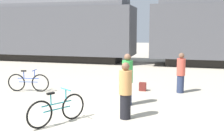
% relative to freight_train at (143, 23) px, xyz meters
% --- Properties ---
extents(ground_plane, '(80.00, 80.00, 0.00)m').
position_rel_freight_train_xyz_m(ground_plane, '(-0.00, -11.66, -2.89)').
color(ground_plane, '#B2A893').
extents(freight_train, '(27.66, 3.07, 5.51)m').
position_rel_freight_train_xyz_m(freight_train, '(0.00, 0.00, 0.00)').
color(freight_train, black).
rests_on(freight_train, ground_plane).
extents(rail_near, '(39.66, 0.07, 0.01)m').
position_rel_freight_train_xyz_m(rail_near, '(-0.00, -0.72, -2.88)').
color(rail_near, '#4C4238').
rests_on(rail_near, ground_plane).
extents(rail_far, '(39.66, 0.07, 0.01)m').
position_rel_freight_train_xyz_m(rail_far, '(-0.00, 0.72, -2.88)').
color(rail_far, '#4C4238').
rests_on(rail_far, ground_plane).
extents(bicycle_teal, '(0.96, 1.50, 0.90)m').
position_rel_freight_train_xyz_m(bicycle_teal, '(-0.40, -12.61, -2.51)').
color(bicycle_teal, black).
rests_on(bicycle_teal, ground_plane).
extents(bicycle_blue, '(1.67, 0.46, 0.88)m').
position_rel_freight_train_xyz_m(bicycle_blue, '(-3.16, -9.61, -2.51)').
color(bicycle_blue, black).
rests_on(bicycle_blue, ground_plane).
extents(person_in_green, '(0.35, 0.35, 1.70)m').
position_rel_freight_train_xyz_m(person_in_green, '(1.04, -10.47, -2.04)').
color(person_in_green, '#283351').
rests_on(person_in_green, ground_plane).
extents(person_in_red, '(0.33, 0.33, 1.57)m').
position_rel_freight_train_xyz_m(person_in_red, '(2.72, -8.28, -2.10)').
color(person_in_red, '#283351').
rests_on(person_in_red, ground_plane).
extents(person_in_tan, '(0.35, 0.35, 1.58)m').
position_rel_freight_train_xyz_m(person_in_tan, '(1.25, -11.77, -2.10)').
color(person_in_tan, black).
rests_on(person_in_tan, ground_plane).
extents(backpack, '(0.28, 0.20, 0.34)m').
position_rel_freight_train_xyz_m(backpack, '(1.24, -8.34, -2.72)').
color(backpack, maroon).
rests_on(backpack, ground_plane).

